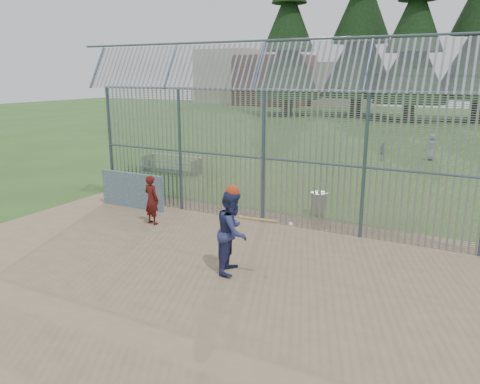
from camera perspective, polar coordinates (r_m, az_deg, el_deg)
The scene contains 13 objects.
ground at distance 11.58m, azimuth -4.64°, elevation -8.42°, with size 120.00×120.00×0.00m, color #2D511E.
dirt_infield at distance 11.19m, azimuth -6.02°, elevation -9.23°, with size 14.00×10.00×0.02m, color #756047.
dugout_wall at distance 16.24m, azimuth -13.02°, elevation 0.22°, with size 2.50×0.12×1.20m, color #38566B.
batter at distance 10.62m, azimuth -0.91°, elevation -4.87°, with size 0.93×0.72×1.91m, color navy.
onlooker at distance 14.31m, azimuth -10.72°, elevation -0.93°, with size 0.55×0.36×1.50m, color maroon.
bg_kid_standing at distance 26.70m, azimuth 22.34°, elevation 5.11°, with size 0.69×0.45×1.42m, color slate.
bg_kid_seated at distance 25.85m, azimuth 17.02°, elevation 4.73°, with size 0.54×0.22×0.92m, color slate.
batting_gear at distance 10.30m, azimuth -0.44°, elevation -0.48°, with size 1.72×0.52×0.69m.
trash_can at distance 15.29m, azimuth 9.58°, elevation -1.41°, with size 0.56×0.56×0.82m.
bleacher at distance 22.00m, azimuth -8.30°, elevation 3.50°, with size 3.00×0.95×0.72m.
backstop_fence at distance 13.22m, azimuth 9.91°, elevation 4.92°, with size 20.09×0.81×5.30m.
conifer_row at distance 51.06m, azimuth 24.69°, elevation 20.20°, with size 38.48×12.26×20.20m.
distant_buildings at distance 71.61m, azimuth 3.88°, elevation 13.52°, with size 26.50×10.50×8.00m.
Camera 1 is at (5.76, -9.01, 4.45)m, focal length 35.00 mm.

